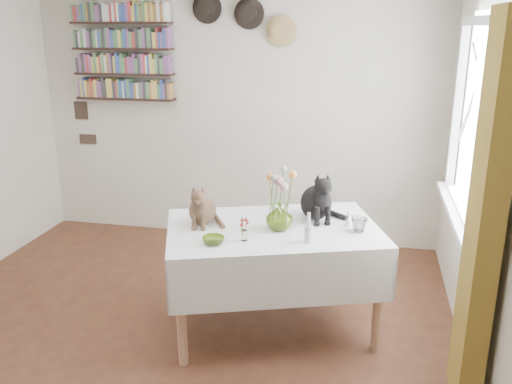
% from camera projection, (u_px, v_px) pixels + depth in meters
% --- Properties ---
extents(room, '(4.08, 4.58, 2.58)m').
position_uv_depth(room, '(143.00, 176.00, 3.21)').
color(room, brown).
rests_on(room, ground).
extents(window, '(0.12, 1.52, 1.32)m').
position_uv_depth(window, '(474.00, 139.00, 3.52)').
color(window, white).
rests_on(window, room).
extents(curtain, '(0.12, 0.38, 2.10)m').
position_uv_depth(curtain, '(485.00, 222.00, 2.75)').
color(curtain, brown).
rests_on(curtain, room).
extents(dining_table, '(1.67, 1.35, 0.77)m').
position_uv_depth(dining_table, '(273.00, 252.00, 3.78)').
color(dining_table, white).
rests_on(dining_table, room).
extents(tabby_cat, '(0.22, 0.27, 0.31)m').
position_uv_depth(tabby_cat, '(202.00, 203.00, 3.75)').
color(tabby_cat, brown).
rests_on(tabby_cat, dining_table).
extents(black_cat, '(0.35, 0.38, 0.37)m').
position_uv_depth(black_cat, '(316.00, 194.00, 3.85)').
color(black_cat, black).
rests_on(black_cat, dining_table).
extents(flower_vase, '(0.25, 0.25, 0.19)m').
position_uv_depth(flower_vase, '(279.00, 216.00, 3.65)').
color(flower_vase, '#9DBA40').
rests_on(flower_vase, dining_table).
extents(green_bowl, '(0.19, 0.19, 0.04)m').
position_uv_depth(green_bowl, '(213.00, 240.00, 3.44)').
color(green_bowl, '#9DBA40').
rests_on(green_bowl, dining_table).
extents(drinking_glass, '(0.12, 0.12, 0.10)m').
position_uv_depth(drinking_glass, '(359.00, 225.00, 3.63)').
color(drinking_glass, white).
rests_on(drinking_glass, dining_table).
extents(candlestick, '(0.06, 0.06, 0.20)m').
position_uv_depth(candlestick, '(308.00, 232.00, 3.45)').
color(candlestick, white).
rests_on(candlestick, dining_table).
extents(berry_jar, '(0.04, 0.04, 0.17)m').
position_uv_depth(berry_jar, '(244.00, 229.00, 3.47)').
color(berry_jar, white).
rests_on(berry_jar, dining_table).
extents(porcelain_figurine, '(0.06, 0.06, 0.10)m').
position_uv_depth(porcelain_figurine, '(348.00, 220.00, 3.73)').
color(porcelain_figurine, white).
rests_on(porcelain_figurine, dining_table).
extents(flower_bouquet, '(0.17, 0.12, 0.39)m').
position_uv_depth(flower_bouquet, '(280.00, 181.00, 3.59)').
color(flower_bouquet, '#4C7233').
rests_on(flower_bouquet, flower_vase).
extents(bookshelf_unit, '(1.00, 0.16, 0.91)m').
position_uv_depth(bookshelf_unit, '(123.00, 53.00, 5.27)').
color(bookshelf_unit, black).
rests_on(bookshelf_unit, room).
extents(wall_hats, '(0.98, 0.09, 0.48)m').
position_uv_depth(wall_hats, '(245.00, 17.00, 4.95)').
color(wall_hats, black).
rests_on(wall_hats, room).
extents(wall_art_plaques, '(0.21, 0.02, 0.44)m').
position_uv_depth(wall_art_plaques, '(84.00, 123.00, 5.65)').
color(wall_art_plaques, '#38281E').
rests_on(wall_art_plaques, room).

